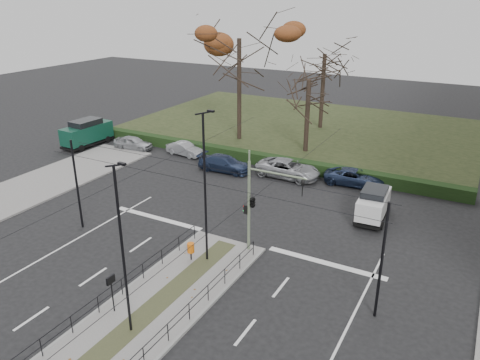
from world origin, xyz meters
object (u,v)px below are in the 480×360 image
object	(u,v)px
parked_car_first	(133,143)
green_van	(87,132)
streetlamp_median_near	(123,250)
parked_car_fourth	(288,169)
streetlamp_median_far	(205,188)
white_van	(373,203)
parked_car_second	(185,149)
rust_tree	(239,38)
litter_bin	(191,248)
bare_tree_near	(309,85)
info_panel	(111,284)
parked_car_fifth	(354,177)
bare_tree_center	(325,60)
traffic_light	(254,201)
parked_car_third	(225,164)

from	to	relation	value
parked_car_first	green_van	xyz separation A→B (m)	(-4.89, -1.18, 0.71)
streetlamp_median_near	green_van	size ratio (longest dim) A/B	1.49
parked_car_fourth	green_van	size ratio (longest dim) A/B	0.99
streetlamp_median_near	streetlamp_median_far	size ratio (longest dim) A/B	0.93
streetlamp_median_far	white_van	distance (m)	12.68
parked_car_second	green_van	world-z (taller)	green_van
streetlamp_median_near	streetlamp_median_far	distance (m)	6.83
parked_car_first	parked_car_second	distance (m)	5.57
parked_car_second	white_van	distance (m)	19.66
parked_car_fourth	rust_tree	bearing A→B (deg)	50.43
litter_bin	bare_tree_near	xyz separation A→B (m)	(-1.50, 21.99, 5.55)
info_panel	streetlamp_median_near	bearing A→B (deg)	-22.41
parked_car_first	rust_tree	distance (m)	14.59
litter_bin	parked_car_second	distance (m)	19.15
streetlamp_median_far	parked_car_fifth	xyz separation A→B (m)	(4.20, 15.42, -3.96)
streetlamp_median_far	parked_car_fifth	size ratio (longest dim) A/B	1.87
parked_car_second	rust_tree	world-z (taller)	rust_tree
streetlamp_median_near	white_van	xyz separation A→B (m)	(6.78, 16.82, -3.12)
white_van	rust_tree	size ratio (longest dim) A/B	0.31
info_panel	bare_tree_near	distance (m)	28.07
parked_car_second	white_van	size ratio (longest dim) A/B	0.90
litter_bin	streetlamp_median_near	size ratio (longest dim) A/B	0.13
parked_car_first	green_van	distance (m)	5.08
parked_car_fourth	parked_car_fifth	size ratio (longest dim) A/B	1.15
litter_bin	white_van	world-z (taller)	white_van
rust_tree	litter_bin	bearing A→B (deg)	-67.95
litter_bin	info_panel	size ratio (longest dim) A/B	0.54
rust_tree	bare_tree_center	xyz separation A→B (m)	(6.04, 8.25, -2.60)
parked_car_first	parked_car_fourth	bearing A→B (deg)	-95.71
parked_car_second	green_van	bearing A→B (deg)	108.38
green_van	parked_car_fifth	bearing A→B (deg)	5.37
green_van	traffic_light	bearing A→B (deg)	-23.91
parked_car_fourth	bare_tree_center	size ratio (longest dim) A/B	0.50
parked_car_second	bare_tree_near	world-z (taller)	bare_tree_near
rust_tree	streetlamp_median_far	bearing A→B (deg)	-65.77
parked_car_third	parked_car_fifth	size ratio (longest dim) A/B	1.01
litter_bin	info_panel	distance (m)	5.75
parked_car_first	parked_car_third	distance (m)	11.02
parked_car_fourth	bare_tree_center	xyz separation A→B (m)	(-2.76, 15.89, 6.90)
parked_car_first	bare_tree_center	world-z (taller)	bare_tree_center
parked_car_second	bare_tree_center	bearing A→B (deg)	-21.12
parked_car_fourth	bare_tree_near	bearing A→B (deg)	10.65
parked_car_fourth	bare_tree_near	distance (m)	9.14
traffic_light	white_van	xyz separation A→B (m)	(5.12, 7.83, -2.21)
parked_car_third	green_van	distance (m)	15.89
parked_car_second	bare_tree_near	xyz separation A→B (m)	(9.71, 6.46, 5.83)
traffic_light	parked_car_fifth	world-z (taller)	traffic_light
parked_car_fourth	info_panel	bearing A→B (deg)	-179.39
parked_car_fourth	bare_tree_near	size ratio (longest dim) A/B	0.59
litter_bin	parked_car_first	distance (m)	22.17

